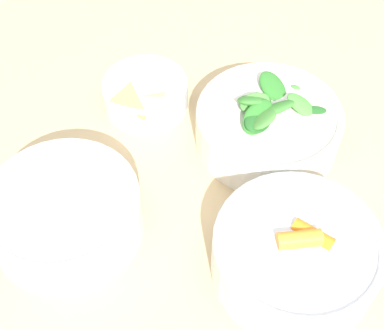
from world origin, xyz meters
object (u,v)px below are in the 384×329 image
bowl_carrots (296,253)px  bowl_greens (268,123)px  bowl_cookies (145,92)px  bowl_beans_hotdog (65,213)px

bowl_carrots → bowl_greens: 0.19m
bowl_carrots → bowl_cookies: 0.32m
bowl_carrots → bowl_cookies: (0.22, -0.22, -0.01)m
bowl_cookies → bowl_beans_hotdog: bearing=79.5°
bowl_carrots → bowl_greens: bearing=-75.1°
bowl_greens → bowl_cookies: (0.17, -0.03, -0.01)m
bowl_beans_hotdog → bowl_cookies: size_ratio=1.45×
bowl_greens → bowl_beans_hotdog: (0.22, 0.18, -0.00)m
bowl_carrots → bowl_cookies: bowl_carrots is taller
bowl_carrots → bowl_beans_hotdog: bowl_carrots is taller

